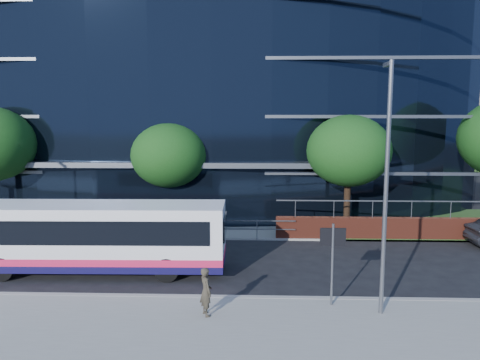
{
  "coord_description": "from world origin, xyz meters",
  "views": [
    {
      "loc": [
        1.96,
        -16.73,
        6.52
      ],
      "look_at": [
        1.08,
        8.0,
        3.04
      ],
      "focal_mm": 35.0,
      "sensor_mm": 36.0,
      "label": 1
    }
  ],
  "objects_px": {
    "streetlight_east": "(386,182)",
    "pedestrian_b": "(206,291)",
    "tree_dist_e": "(442,131)",
    "tree_far_c": "(349,151)",
    "street_sign": "(333,247)",
    "city_bus": "(99,237)",
    "tree_far_b": "(169,156)"
  },
  "relations": [
    {
      "from": "streetlight_east",
      "to": "pedestrian_b",
      "type": "bearing_deg",
      "value": -176.1
    },
    {
      "from": "tree_dist_e",
      "to": "pedestrian_b",
      "type": "distance_m",
      "value": 48.81
    },
    {
      "from": "tree_far_c",
      "to": "pedestrian_b",
      "type": "xyz_separation_m",
      "value": [
        -6.63,
        -11.56,
        -3.6
      ]
    },
    {
      "from": "street_sign",
      "to": "streetlight_east",
      "type": "distance_m",
      "value": 2.8
    },
    {
      "from": "tree_far_c",
      "to": "tree_dist_e",
      "type": "distance_m",
      "value": 35.36
    },
    {
      "from": "streetlight_east",
      "to": "city_bus",
      "type": "relative_size",
      "value": 0.75
    },
    {
      "from": "street_sign",
      "to": "streetlight_east",
      "type": "relative_size",
      "value": 0.35
    },
    {
      "from": "street_sign",
      "to": "tree_far_b",
      "type": "relative_size",
      "value": 0.46
    },
    {
      "from": "tree_dist_e",
      "to": "tree_far_c",
      "type": "bearing_deg",
      "value": -118.74
    },
    {
      "from": "tree_far_c",
      "to": "city_bus",
      "type": "height_order",
      "value": "tree_far_c"
    },
    {
      "from": "tree_far_b",
      "to": "tree_dist_e",
      "type": "xyz_separation_m",
      "value": [
        27.0,
        30.5,
        0.33
      ]
    },
    {
      "from": "tree_far_b",
      "to": "tree_far_c",
      "type": "relative_size",
      "value": 0.93
    },
    {
      "from": "street_sign",
      "to": "city_bus",
      "type": "height_order",
      "value": "street_sign"
    },
    {
      "from": "street_sign",
      "to": "city_bus",
      "type": "relative_size",
      "value": 0.26
    },
    {
      "from": "tree_far_c",
      "to": "streetlight_east",
      "type": "bearing_deg",
      "value": -95.11
    },
    {
      "from": "tree_far_c",
      "to": "tree_dist_e",
      "type": "xyz_separation_m",
      "value": [
        17.0,
        31.0,
        0.0
      ]
    },
    {
      "from": "street_sign",
      "to": "city_bus",
      "type": "bearing_deg",
      "value": 159.36
    },
    {
      "from": "street_sign",
      "to": "tree_far_b",
      "type": "xyz_separation_m",
      "value": [
        -7.5,
        11.09,
        2.06
      ]
    },
    {
      "from": "tree_far_b",
      "to": "tree_far_c",
      "type": "bearing_deg",
      "value": -2.86
    },
    {
      "from": "tree_far_c",
      "to": "streetlight_east",
      "type": "distance_m",
      "value": 11.22
    },
    {
      "from": "city_bus",
      "to": "pedestrian_b",
      "type": "bearing_deg",
      "value": -42.83
    },
    {
      "from": "city_bus",
      "to": "tree_far_b",
      "type": "bearing_deg",
      "value": 77.6
    },
    {
      "from": "tree_far_c",
      "to": "city_bus",
      "type": "xyz_separation_m",
      "value": [
        -11.53,
        -7.18,
        -3.01
      ]
    },
    {
      "from": "tree_far_c",
      "to": "city_bus",
      "type": "relative_size",
      "value": 0.61
    },
    {
      "from": "street_sign",
      "to": "city_bus",
      "type": "xyz_separation_m",
      "value": [
        -9.03,
        3.4,
        -0.63
      ]
    },
    {
      "from": "tree_dist_e",
      "to": "streetlight_east",
      "type": "distance_m",
      "value": 45.85
    },
    {
      "from": "street_sign",
      "to": "tree_dist_e",
      "type": "height_order",
      "value": "tree_dist_e"
    },
    {
      "from": "tree_far_b",
      "to": "tree_far_c",
      "type": "xyz_separation_m",
      "value": [
        10.0,
        -0.5,
        0.33
      ]
    },
    {
      "from": "pedestrian_b",
      "to": "tree_far_b",
      "type": "bearing_deg",
      "value": -10.85
    },
    {
      "from": "tree_far_b",
      "to": "city_bus",
      "type": "distance_m",
      "value": 8.28
    },
    {
      "from": "tree_far_c",
      "to": "pedestrian_b",
      "type": "bearing_deg",
      "value": -119.84
    },
    {
      "from": "tree_far_b",
      "to": "city_bus",
      "type": "bearing_deg",
      "value": -101.3
    }
  ]
}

